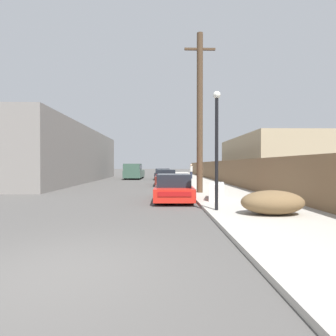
% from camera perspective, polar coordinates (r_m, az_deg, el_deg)
% --- Properties ---
extents(ground_plane, '(220.00, 220.00, 0.00)m').
position_cam_1_polar(ground_plane, '(4.80, -22.39, -20.52)').
color(ground_plane, '#4F4C49').
extents(sidewalk_curb, '(4.20, 63.00, 0.12)m').
position_cam_1_polar(sidewalk_curb, '(27.97, 6.22, -2.75)').
color(sidewalk_curb, '#ADA89E').
rests_on(sidewalk_curb, ground).
extents(discarded_fridge, '(1.04, 1.86, 0.79)m').
position_cam_1_polar(discarded_fridge, '(12.48, 10.59, -4.97)').
color(discarded_fridge, silver).
rests_on(discarded_fridge, sidewalk_curb).
extents(parked_sports_car_red, '(1.86, 4.48, 1.29)m').
position_cam_1_polar(parked_sports_car_red, '(12.85, 1.18, -4.42)').
color(parked_sports_car_red, red).
rests_on(parked_sports_car_red, ground).
extents(car_parked_mid, '(1.78, 4.31, 1.33)m').
position_cam_1_polar(car_parked_mid, '(22.29, -0.51, -2.17)').
color(car_parked_mid, '#5B1E19').
rests_on(car_parked_mid, ground).
extents(car_parked_far, '(1.94, 4.26, 1.29)m').
position_cam_1_polar(car_parked_far, '(31.40, -1.16, -1.36)').
color(car_parked_far, black).
rests_on(car_parked_far, ground).
extents(pickup_truck, '(2.14, 5.77, 1.87)m').
position_cam_1_polar(pickup_truck, '(32.34, -7.44, -0.74)').
color(pickup_truck, '#385647').
rests_on(pickup_truck, ground).
extents(utility_pole, '(1.80, 0.36, 9.28)m').
position_cam_1_polar(utility_pole, '(15.73, 6.93, 12.08)').
color(utility_pole, '#4C3826').
rests_on(utility_pole, sidewalk_curb).
extents(street_lamp, '(0.26, 0.26, 4.22)m').
position_cam_1_polar(street_lamp, '(9.50, 10.55, 5.92)').
color(street_lamp, black).
rests_on(street_lamp, sidewalk_curb).
extents(brush_pile, '(2.05, 1.26, 0.78)m').
position_cam_1_polar(brush_pile, '(9.22, 21.77, -6.96)').
color(brush_pile, brown).
rests_on(brush_pile, sidewalk_curb).
extents(wooden_fence, '(0.08, 46.79, 2.00)m').
position_cam_1_polar(wooden_fence, '(26.32, 11.01, -0.66)').
color(wooden_fence, brown).
rests_on(wooden_fence, sidewalk_curb).
extents(building_left_block, '(7.00, 23.67, 5.41)m').
position_cam_1_polar(building_left_block, '(29.36, -22.62, 2.53)').
color(building_left_block, gray).
rests_on(building_left_block, ground).
extents(building_right_house, '(6.00, 12.95, 4.53)m').
position_cam_1_polar(building_right_house, '(28.22, 20.57, 1.72)').
color(building_right_house, tan).
rests_on(building_right_house, ground).
extents(pedestrian, '(0.34, 0.34, 1.73)m').
position_cam_1_polar(pedestrian, '(30.90, 5.07, -0.66)').
color(pedestrian, '#282D42').
rests_on(pedestrian, sidewalk_curb).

